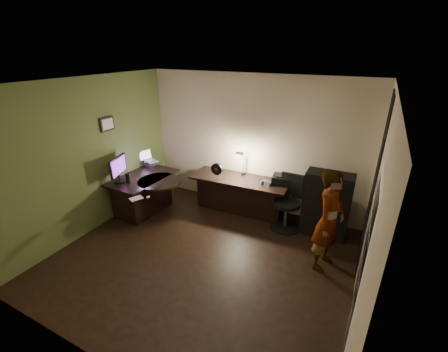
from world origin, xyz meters
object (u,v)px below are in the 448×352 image
at_px(desk_left, 145,194).
at_px(monitor, 118,173).
at_px(cabinet, 326,205).
at_px(desk_right, 239,195).
at_px(office_chair, 287,204).
at_px(person, 329,221).

height_order(desk_left, monitor, monitor).
distance_m(desk_left, monitor, 0.73).
bearing_deg(cabinet, monitor, -161.97).
bearing_deg(monitor, desk_left, 43.66).
bearing_deg(desk_left, desk_right, 29.28).
xyz_separation_m(desk_right, office_chair, (1.03, -0.17, 0.14)).
relative_size(desk_left, cabinet, 1.13).
distance_m(desk_left, cabinet, 3.51).
relative_size(monitor, office_chair, 0.54).
xyz_separation_m(office_chair, person, (0.82, -0.76, 0.29)).
bearing_deg(person, cabinet, 24.88).
bearing_deg(cabinet, desk_left, -166.92).
bearing_deg(person, desk_right, 78.11).
bearing_deg(monitor, cabinet, 1.29).
distance_m(desk_right, cabinet, 1.71).
bearing_deg(desk_left, cabinet, 15.94).
height_order(desk_right, cabinet, cabinet).
relative_size(desk_left, monitor, 2.44).
xyz_separation_m(desk_left, cabinet, (3.40, 0.83, 0.20)).
relative_size(desk_right, monitor, 3.55).
relative_size(desk_right, office_chair, 1.92).
bearing_deg(desk_right, person, -29.62).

